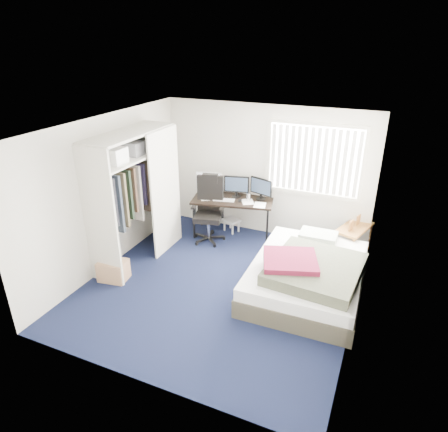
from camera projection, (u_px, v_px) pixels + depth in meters
ground at (220, 286)px, 6.28m from camera, size 4.20×4.20×0.00m
room_shell at (220, 196)px, 5.66m from camera, size 4.20×4.20×4.20m
window_assembly at (314, 160)px, 7.00m from camera, size 1.72×0.09×1.32m
closet at (134, 185)px, 6.56m from camera, size 0.64×1.84×2.22m
desk at (233, 197)px, 7.61m from camera, size 1.64×1.03×1.21m
office_chair at (209, 215)px, 7.56m from camera, size 0.72×0.72×1.26m
footstool at (232, 222)px, 7.96m from camera, size 0.39×0.36×0.26m
nightstand at (354, 230)px, 6.99m from camera, size 0.62×0.88×0.73m
bed at (307, 274)px, 6.03m from camera, size 1.66×2.19×0.71m
pine_box at (113, 270)px, 6.39m from camera, size 0.48×0.39×0.33m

